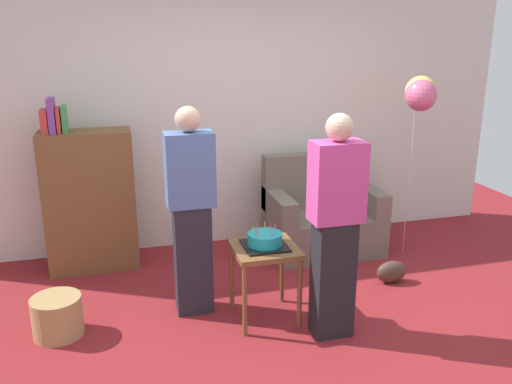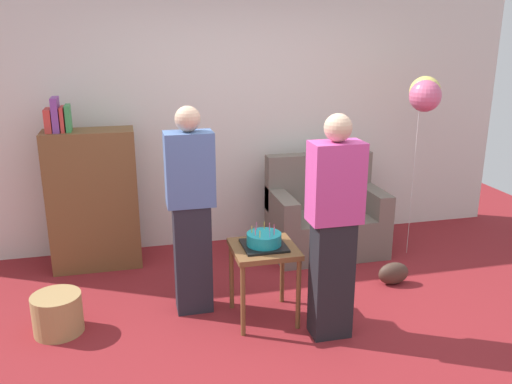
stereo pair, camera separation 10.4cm
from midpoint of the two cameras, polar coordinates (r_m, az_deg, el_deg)
The scene contains 11 objects.
ground_plane at distance 4.03m, azimuth 4.21°, elevation -15.38°, with size 8.00×8.00×0.00m, color maroon.
wall_back at distance 5.45m, azimuth -2.18°, elevation 8.45°, with size 6.00×0.10×2.70m, color silver.
couch at distance 5.42m, azimuth 7.90°, elevation -2.78°, with size 1.10×0.70×0.96m.
bookshelf at distance 5.11m, azimuth -16.51°, elevation -0.64°, with size 0.80×0.36×1.60m.
side_table at distance 4.05m, azimuth 1.59°, elevation -7.04°, with size 0.48×0.48×0.60m.
birthday_cake at distance 3.99m, azimuth 1.61°, elevation -5.19°, with size 0.32×0.32×0.17m.
person_blowing_candles at distance 4.08m, azimuth -6.24°, elevation -2.00°, with size 0.36×0.22×1.63m.
person_holding_cake at distance 3.76m, azimuth 9.09°, elevation -3.81°, with size 0.36×0.22×1.63m.
wicker_basket at distance 4.26m, azimuth -19.79°, elevation -12.14°, with size 0.36×0.36×0.30m, color #A88451.
handbag at distance 4.91m, azimuth 15.08°, elevation -8.40°, with size 0.28×0.14×0.20m, color #473328.
balloon_bunch at distance 5.26m, azimuth 18.18°, elevation 9.94°, with size 0.34×0.38×1.75m.
Camera 2 is at (-1.04, -3.24, 2.14)m, focal length 37.41 mm.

